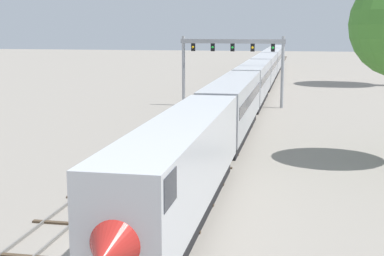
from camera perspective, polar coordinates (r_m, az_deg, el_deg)
name	(u,v)px	position (r m, az deg, el deg)	size (l,w,h in m)	color
ground_plane	(116,245)	(24.86, -7.63, -11.59)	(400.00, 400.00, 0.00)	gray
track_main	(261,91)	(82.56, 6.97, 3.74)	(2.60, 200.00, 0.16)	slate
track_near	(199,109)	(63.49, 0.75, 1.90)	(2.60, 160.00, 0.16)	slate
passenger_train	(260,75)	(80.06, 6.89, 5.37)	(3.04, 127.97, 4.80)	silver
signal_gantry	(232,55)	(65.70, 4.09, 7.34)	(12.10, 0.49, 8.15)	#999BA0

